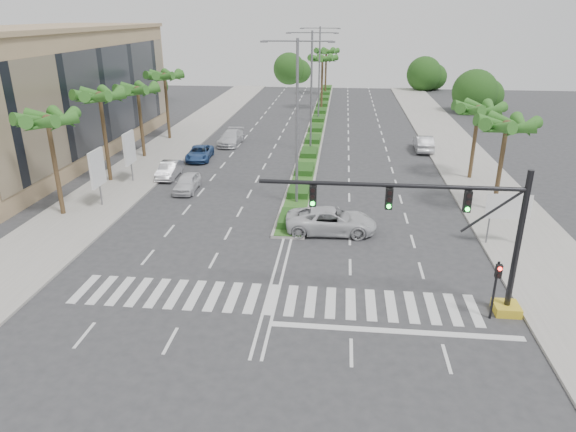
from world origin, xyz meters
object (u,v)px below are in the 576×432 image
at_px(car_parked_b, 169,170).
at_px(car_parked_c, 200,153).
at_px(car_parked_a, 187,183).
at_px(car_right, 423,143).
at_px(car_parked_d, 231,138).
at_px(car_crossing, 331,221).

height_order(car_parked_b, car_parked_c, car_parked_b).
distance_m(car_parked_a, car_right, 26.04).
distance_m(car_parked_d, car_right, 20.73).
bearing_deg(car_parked_a, car_parked_b, 125.79).
bearing_deg(car_right, car_parked_a, 37.27).
xyz_separation_m(car_parked_d, car_crossing, (11.67, -23.29, 0.06)).
distance_m(car_parked_a, car_crossing, 13.98).
relative_size(car_parked_d, car_right, 1.06).
relative_size(car_parked_a, car_parked_d, 0.77).
height_order(car_parked_b, car_parked_d, car_parked_d).
height_order(car_parked_b, car_right, car_right).
height_order(car_parked_c, car_parked_d, car_parked_d).
bearing_deg(car_parked_c, car_parked_d, 70.12).
height_order(car_parked_c, car_right, car_right).
xyz_separation_m(car_parked_b, car_right, (23.60, 11.98, 0.12)).
distance_m(car_parked_d, car_crossing, 26.05).
bearing_deg(car_crossing, car_parked_b, 51.17).
bearing_deg(car_parked_d, car_parked_b, -100.33).
bearing_deg(car_parked_c, car_parked_b, -104.76).
bearing_deg(car_parked_b, car_crossing, -38.26).
bearing_deg(car_parked_d, car_parked_a, -88.26).
xyz_separation_m(car_parked_b, car_parked_d, (2.88, 12.53, 0.07)).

